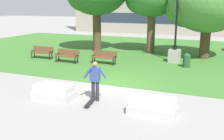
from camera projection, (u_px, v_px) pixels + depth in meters
name	position (u px, v px, depth m)	size (l,w,h in m)	color
ground_plane	(113.00, 86.00, 13.24)	(140.00, 140.00, 0.00)	gray
grass_lawn	(157.00, 53.00, 22.23)	(40.00, 20.00, 0.02)	#3D752D
concrete_block_center	(54.00, 92.00, 11.37)	(1.80, 0.90, 0.64)	#BCB7B2
concrete_block_left	(153.00, 106.00, 9.77)	(1.80, 0.90, 0.64)	#BCB7B2
person_skateboarder	(95.00, 79.00, 10.99)	(0.92, 0.42, 1.71)	#28282D
skateboard	(90.00, 103.00, 10.73)	(0.35, 1.04, 0.14)	black
park_bench_near_left	(42.00, 52.00, 19.87)	(1.81, 0.57, 0.90)	brown
park_bench_near_right	(104.00, 56.00, 18.05)	(1.83, 0.63, 0.90)	brown
park_bench_far_right	(67.00, 55.00, 18.49)	(1.83, 0.63, 0.90)	brown
lamp_post_right	(175.00, 47.00, 18.45)	(1.32, 0.80, 5.25)	gray
trash_bin	(187.00, 60.00, 17.03)	(0.49, 0.49, 0.96)	#234C28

